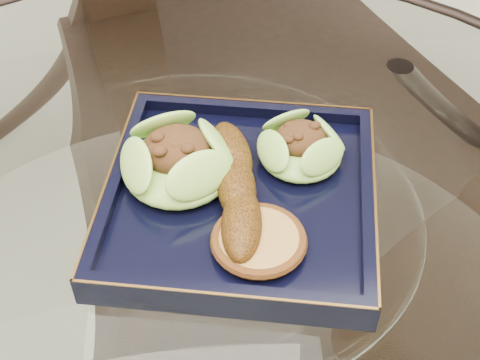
{
  "coord_description": "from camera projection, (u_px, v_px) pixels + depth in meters",
  "views": [
    {
      "loc": [
        0.01,
        -0.42,
        1.27
      ],
      "look_at": [
        0.05,
        0.05,
        0.8
      ],
      "focal_mm": 50.0,
      "sensor_mm": 36.0,
      "label": 1
    }
  ],
  "objects": [
    {
      "name": "roasted_plantain",
      "position": [
        236.0,
        186.0,
        0.66
      ],
      "size": [
        0.04,
        0.18,
        0.03
      ],
      "primitive_type": "ellipsoid",
      "rotation": [
        0.0,
        0.0,
        1.58
      ],
      "color": "#60350A",
      "rests_on": "navy_plate"
    },
    {
      "name": "lettuce_wrap_left",
      "position": [
        178.0,
        163.0,
        0.68
      ],
      "size": [
        0.12,
        0.12,
        0.04
      ],
      "primitive_type": "ellipsoid",
      "rotation": [
        0.0,
        0.0,
        -0.04
      ],
      "color": "#6EAD32",
      "rests_on": "navy_plate"
    },
    {
      "name": "dining_table",
      "position": [
        202.0,
        335.0,
        0.77
      ],
      "size": [
        1.13,
        1.13,
        0.77
      ],
      "color": "white",
      "rests_on": "ground"
    },
    {
      "name": "crumb_patty",
      "position": [
        259.0,
        242.0,
        0.62
      ],
      "size": [
        0.1,
        0.1,
        0.01
      ],
      "primitive_type": "cylinder",
      "rotation": [
        0.0,
        0.0,
        -0.37
      ],
      "color": "#B5833C",
      "rests_on": "navy_plate"
    },
    {
      "name": "navy_plate",
      "position": [
        240.0,
        201.0,
        0.68
      ],
      "size": [
        0.32,
        0.32,
        0.02
      ],
      "primitive_type": "cube",
      "rotation": [
        0.0,
        0.0,
        -0.2
      ],
      "color": "black",
      "rests_on": "dining_table"
    },
    {
      "name": "lettuce_wrap_right",
      "position": [
        301.0,
        149.0,
        0.7
      ],
      "size": [
        0.09,
        0.09,
        0.03
      ],
      "primitive_type": "ellipsoid",
      "rotation": [
        0.0,
        0.0,
        0.0
      ],
      "color": "#55962B",
      "rests_on": "navy_plate"
    },
    {
      "name": "dining_chair",
      "position": [
        227.0,
        118.0,
        1.16
      ],
      "size": [
        0.51,
        0.51,
        0.94
      ],
      "rotation": [
        0.0,
        0.0,
        0.29
      ],
      "color": "black",
      "rests_on": "ground"
    }
  ]
}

